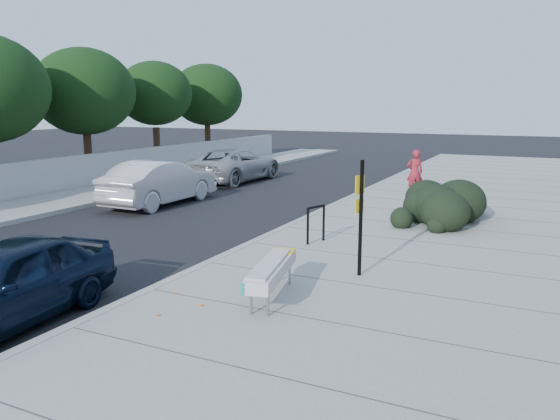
{
  "coord_description": "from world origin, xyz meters",
  "views": [
    {
      "loc": [
        6.61,
        -9.86,
        3.63
      ],
      "look_at": [
        0.68,
        2.3,
        1.0
      ],
      "focal_mm": 35.0,
      "sensor_mm": 36.0,
      "label": 1
    }
  ],
  "objects_px": {
    "bench": "(272,270)",
    "suv_silver": "(235,165)",
    "pedestrian": "(415,172)",
    "sign_post": "(360,210)",
    "sedan_navy": "(1,284)",
    "bike_rack": "(316,220)",
    "wagon_silver": "(160,182)"
  },
  "relations": [
    {
      "from": "sign_post",
      "to": "suv_silver",
      "type": "relative_size",
      "value": 0.43
    },
    {
      "from": "suv_silver",
      "to": "wagon_silver",
      "type": "bearing_deg",
      "value": 97.51
    },
    {
      "from": "sedan_navy",
      "to": "suv_silver",
      "type": "height_order",
      "value": "suv_silver"
    },
    {
      "from": "bike_rack",
      "to": "suv_silver",
      "type": "distance_m",
      "value": 12.83
    },
    {
      "from": "sedan_navy",
      "to": "suv_silver",
      "type": "xyz_separation_m",
      "value": [
        -5.49,
        16.74,
        0.05
      ]
    },
    {
      "from": "sedan_navy",
      "to": "suv_silver",
      "type": "distance_m",
      "value": 17.62
    },
    {
      "from": "sign_post",
      "to": "pedestrian",
      "type": "bearing_deg",
      "value": 117.05
    },
    {
      "from": "sign_post",
      "to": "wagon_silver",
      "type": "height_order",
      "value": "sign_post"
    },
    {
      "from": "sign_post",
      "to": "suv_silver",
      "type": "bearing_deg",
      "value": 150.56
    },
    {
      "from": "bike_rack",
      "to": "wagon_silver",
      "type": "height_order",
      "value": "wagon_silver"
    },
    {
      "from": "sign_post",
      "to": "pedestrian",
      "type": "relative_size",
      "value": 1.36
    },
    {
      "from": "sign_post",
      "to": "sedan_navy",
      "type": "height_order",
      "value": "sign_post"
    },
    {
      "from": "bike_rack",
      "to": "sign_post",
      "type": "bearing_deg",
      "value": -29.07
    },
    {
      "from": "sedan_navy",
      "to": "wagon_silver",
      "type": "xyz_separation_m",
      "value": [
        -4.74,
        10.16,
        0.09
      ]
    },
    {
      "from": "suv_silver",
      "to": "pedestrian",
      "type": "bearing_deg",
      "value": 173.48
    },
    {
      "from": "bench",
      "to": "wagon_silver",
      "type": "relative_size",
      "value": 0.46
    },
    {
      "from": "bench",
      "to": "wagon_silver",
      "type": "xyz_separation_m",
      "value": [
        -8.33,
        7.4,
        0.14
      ]
    },
    {
      "from": "bench",
      "to": "wagon_silver",
      "type": "bearing_deg",
      "value": 125.68
    },
    {
      "from": "sedan_navy",
      "to": "pedestrian",
      "type": "distance_m",
      "value": 15.93
    },
    {
      "from": "bench",
      "to": "suv_silver",
      "type": "xyz_separation_m",
      "value": [
        -9.07,
        13.98,
        0.1
      ]
    },
    {
      "from": "bench",
      "to": "wagon_silver",
      "type": "distance_m",
      "value": 11.14
    },
    {
      "from": "wagon_silver",
      "to": "pedestrian",
      "type": "height_order",
      "value": "pedestrian"
    },
    {
      "from": "bench",
      "to": "pedestrian",
      "type": "distance_m",
      "value": 12.81
    },
    {
      "from": "sign_post",
      "to": "suv_silver",
      "type": "height_order",
      "value": "sign_post"
    },
    {
      "from": "bench",
      "to": "pedestrian",
      "type": "xyz_separation_m",
      "value": [
        -0.24,
        12.8,
        0.35
      ]
    },
    {
      "from": "wagon_silver",
      "to": "bike_rack",
      "type": "bearing_deg",
      "value": 156.48
    },
    {
      "from": "wagon_silver",
      "to": "sedan_navy",
      "type": "bearing_deg",
      "value": 114.99
    },
    {
      "from": "bench",
      "to": "sign_post",
      "type": "xyz_separation_m",
      "value": [
        1.0,
        2.01,
        0.84
      ]
    },
    {
      "from": "bench",
      "to": "suv_silver",
      "type": "height_order",
      "value": "suv_silver"
    },
    {
      "from": "pedestrian",
      "to": "sedan_navy",
      "type": "bearing_deg",
      "value": 48.99
    },
    {
      "from": "sedan_navy",
      "to": "pedestrian",
      "type": "bearing_deg",
      "value": 72.12
    },
    {
      "from": "suv_silver",
      "to": "sedan_navy",
      "type": "bearing_deg",
      "value": 109.21
    }
  ]
}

